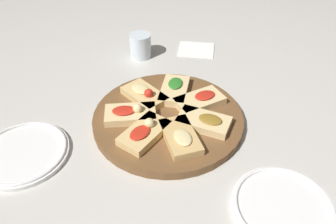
{
  "coord_description": "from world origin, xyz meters",
  "views": [
    {
      "loc": [
        -0.15,
        0.63,
        0.57
      ],
      "look_at": [
        0.0,
        0.0,
        0.03
      ],
      "focal_mm": 35.0,
      "sensor_mm": 36.0,
      "label": 1
    }
  ],
  "objects": [
    {
      "name": "focaccia_slice_2",
      "position": [
        -0.07,
        -0.07,
        0.03
      ],
      "size": [
        0.14,
        0.14,
        0.03
      ],
      "color": "#E5C689",
      "rests_on": "serving_board"
    },
    {
      "name": "ground_plane",
      "position": [
        0.0,
        0.0,
        0.0
      ],
      "size": [
        3.0,
        3.0,
        0.0
      ],
      "primitive_type": "plane",
      "color": "beige"
    },
    {
      "name": "plate_right",
      "position": [
        0.3,
        0.2,
        0.01
      ],
      "size": [
        0.22,
        0.22,
        0.02
      ],
      "color": "white",
      "rests_on": "ground_plane"
    },
    {
      "name": "water_glass",
      "position": [
        0.17,
        -0.31,
        0.04
      ],
      "size": [
        0.07,
        0.07,
        0.08
      ],
      "primitive_type": "cylinder",
      "color": "silver",
      "rests_on": "ground_plane"
    },
    {
      "name": "focaccia_slice_4",
      "position": [
        0.08,
        -0.05,
        0.04
      ],
      "size": [
        0.15,
        0.13,
        0.04
      ],
      "color": "#DBB775",
      "rests_on": "serving_board"
    },
    {
      "name": "plate_left",
      "position": [
        -0.29,
        0.21,
        0.01
      ],
      "size": [
        0.21,
        0.21,
        0.02
      ],
      "color": "white",
      "rests_on": "ground_plane"
    },
    {
      "name": "serving_board",
      "position": [
        0.0,
        0.0,
        0.01
      ],
      "size": [
        0.39,
        0.39,
        0.02
      ],
      "primitive_type": "cylinder",
      "color": "brown",
      "rests_on": "ground_plane"
    },
    {
      "name": "focaccia_slice_5",
      "position": [
        0.09,
        0.03,
        0.04
      ],
      "size": [
        0.15,
        0.11,
        0.04
      ],
      "color": "#E5C689",
      "rests_on": "serving_board"
    },
    {
      "name": "napkin_stack",
      "position": [
        -0.01,
        -0.4,
        0.0
      ],
      "size": [
        0.13,
        0.12,
        0.01
      ],
      "primitive_type": "cube",
      "rotation": [
        0.0,
        0.0,
        0.1
      ],
      "color": "white",
      "rests_on": "ground_plane"
    },
    {
      "name": "focaccia_slice_1",
      "position": [
        -0.1,
        0.02,
        0.03
      ],
      "size": [
        0.14,
        0.09,
        0.03
      ],
      "color": "#E5C689",
      "rests_on": "serving_board"
    },
    {
      "name": "focaccia_slice_3",
      "position": [
        0.01,
        -0.1,
        0.03
      ],
      "size": [
        0.08,
        0.13,
        0.03
      ],
      "color": "#E5C689",
      "rests_on": "serving_board"
    },
    {
      "name": "focaccia_slice_0",
      "position": [
        -0.05,
        0.08,
        0.03
      ],
      "size": [
        0.13,
        0.15,
        0.03
      ],
      "color": "tan",
      "rests_on": "serving_board"
    },
    {
      "name": "focaccia_slice_6",
      "position": [
        0.04,
        0.09,
        0.04
      ],
      "size": [
        0.11,
        0.15,
        0.04
      ],
      "color": "#DBB775",
      "rests_on": "serving_board"
    }
  ]
}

